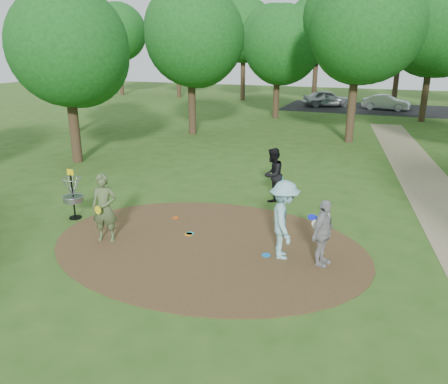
% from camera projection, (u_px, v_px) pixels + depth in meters
% --- Properties ---
extents(ground, '(100.00, 100.00, 0.00)m').
position_uv_depth(ground, '(207.00, 245.00, 11.44)').
color(ground, '#2D5119').
rests_on(ground, ground).
extents(dirt_clearing, '(8.40, 8.40, 0.02)m').
position_uv_depth(dirt_clearing, '(207.00, 245.00, 11.44)').
color(dirt_clearing, '#47301C').
rests_on(dirt_clearing, ground).
extents(parking_lot, '(14.00, 8.00, 0.01)m').
position_uv_depth(parking_lot, '(368.00, 108.00, 37.30)').
color(parking_lot, black).
rests_on(parking_lot, ground).
extents(player_observer_with_disc, '(0.77, 0.65, 1.85)m').
position_uv_depth(player_observer_with_disc, '(104.00, 208.00, 11.44)').
color(player_observer_with_disc, '#4C5F37').
rests_on(player_observer_with_disc, ground).
extents(player_throwing_with_disc, '(1.39, 1.44, 1.96)m').
position_uv_depth(player_throwing_with_disc, '(284.00, 220.00, 10.50)').
color(player_throwing_with_disc, '#88C1CA').
rests_on(player_throwing_with_disc, ground).
extents(player_walking_with_disc, '(0.80, 0.97, 1.81)m').
position_uv_depth(player_walking_with_disc, '(272.00, 175.00, 14.52)').
color(player_walking_with_disc, black).
rests_on(player_walking_with_disc, ground).
extents(player_waiting_with_disc, '(0.66, 1.03, 1.63)m').
position_uv_depth(player_waiting_with_disc, '(323.00, 233.00, 10.16)').
color(player_waiting_with_disc, '#9A999C').
rests_on(player_waiting_with_disc, ground).
extents(disc_ground_cyan, '(0.22, 0.22, 0.02)m').
position_uv_depth(disc_ground_cyan, '(190.00, 233.00, 12.09)').
color(disc_ground_cyan, '#1ABBD0').
rests_on(disc_ground_cyan, dirt_clearing).
extents(disc_ground_blue, '(0.22, 0.22, 0.02)m').
position_uv_depth(disc_ground_blue, '(266.00, 255.00, 10.83)').
color(disc_ground_blue, blue).
rests_on(disc_ground_blue, dirt_clearing).
extents(disc_ground_red, '(0.22, 0.22, 0.02)m').
position_uv_depth(disc_ground_red, '(176.00, 218.00, 13.20)').
color(disc_ground_red, '#C74613').
rests_on(disc_ground_red, dirt_clearing).
extents(car_left, '(4.47, 3.12, 1.41)m').
position_uv_depth(car_left, '(327.00, 98.00, 38.24)').
color(car_left, '#A6AAAE').
rests_on(car_left, ground).
extents(car_right, '(3.89, 1.76, 1.24)m').
position_uv_depth(car_right, '(386.00, 102.00, 36.14)').
color(car_right, '#ACB0B4').
rests_on(car_right, ground).
extents(disc_ground_orange, '(0.22, 0.22, 0.02)m').
position_uv_depth(disc_ground_orange, '(189.00, 234.00, 12.04)').
color(disc_ground_orange, orange).
rests_on(disc_ground_orange, dirt_clearing).
extents(disc_golf_basket, '(0.63, 0.63, 1.54)m').
position_uv_depth(disc_golf_basket, '(72.00, 191.00, 12.98)').
color(disc_golf_basket, black).
rests_on(disc_golf_basket, ground).
extents(tree_ring, '(36.63, 46.20, 9.83)m').
position_uv_depth(tree_ring, '(344.00, 38.00, 17.87)').
color(tree_ring, '#332316').
rests_on(tree_ring, ground).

